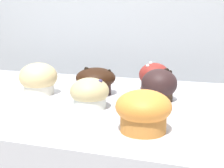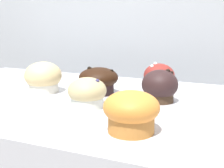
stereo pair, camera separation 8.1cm
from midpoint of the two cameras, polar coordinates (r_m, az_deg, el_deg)
name	(u,v)px [view 2 (the right image)]	position (r m, az deg, el deg)	size (l,w,h in m)	color
wall_back	(134,77)	(1.43, 5.75, 1.31)	(3.20, 0.10, 1.80)	#B2B7BC
muffin_front_center	(99,80)	(0.89, 0.12, 0.68)	(0.11, 0.11, 0.08)	black
muffin_back_left	(160,87)	(0.82, 11.55, -0.51)	(0.09, 0.09, 0.09)	#3F2C1D
muffin_back_right	(87,93)	(0.75, -1.51, -1.71)	(0.09, 0.09, 0.07)	silver
muffin_front_left	(131,112)	(0.59, 7.49, -5.08)	(0.11, 0.11, 0.08)	#C17834
muffin_front_right	(159,78)	(0.94, 11.04, 1.09)	(0.09, 0.09, 0.09)	#502215
muffin_back_center	(43,78)	(0.92, -10.04, 1.12)	(0.11, 0.11, 0.09)	white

